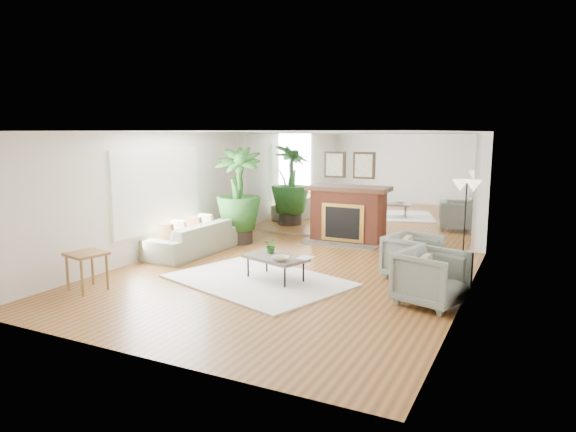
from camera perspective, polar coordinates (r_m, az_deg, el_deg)
The scene contains 18 objects.
ground at distance 8.92m, azimuth -0.87°, elevation -6.90°, with size 7.00×7.00×0.00m, color brown.
wall_left at distance 10.35m, azimuth -15.79°, elevation 2.09°, with size 0.02×7.00×2.50m, color silver.
wall_right at distance 7.77m, azimuth 19.13°, elevation -0.37°, with size 0.02×7.00×2.50m, color silver.
wall_back at distance 11.84m, azimuth 6.85°, elevation 3.24°, with size 6.00×0.02×2.50m, color silver.
mirror_panel at distance 11.82m, azimuth 6.82°, elevation 3.23°, with size 5.40×0.04×2.40m, color silver.
window_panel at distance 10.62m, azimuth -14.26°, elevation 2.87°, with size 0.04×2.40×1.50m, color #B2E09E.
fireplace at distance 11.70m, azimuth 6.42°, elevation 0.26°, with size 1.85×0.83×2.05m.
area_rug at distance 8.74m, azimuth -3.36°, elevation -7.14°, with size 2.86×2.04×0.03m, color silver.
coffee_table at distance 8.65m, azimuth -1.43°, elevation -4.74°, with size 1.20×0.91×0.42m.
sofa at distance 10.77m, azimuth -10.58°, elevation -2.46°, with size 2.20×0.86×0.64m, color gray.
armchair_back at distance 9.06m, azimuth 13.68°, elevation -4.40°, with size 0.82×0.84×0.77m, color slate.
armchair_front at distance 7.75m, azimuth 15.66°, elevation -6.64°, with size 0.86×0.89×0.81m, color slate.
side_table at distance 8.72m, azimuth -21.49°, elevation -4.43°, with size 0.64×0.64×0.61m.
potted_ficus at distance 11.54m, azimuth -5.57°, elevation 2.62°, with size 1.34×1.34×2.16m.
floor_lamp at distance 10.06m, azimuth 19.22°, elevation 2.48°, with size 0.53×0.29×1.62m.
tabletop_plant at distance 8.84m, azimuth -1.86°, elevation -3.28°, with size 0.25×0.21×0.27m, color #2A6826.
fruit_bowl at distance 8.36m, azimuth -0.87°, elevation -4.74°, with size 0.29×0.29×0.07m, color olive.
book at distance 8.54m, azimuth 1.26°, elevation -4.60°, with size 0.21×0.29×0.02m, color olive.
Camera 1 is at (3.91, -7.62, 2.49)m, focal length 32.00 mm.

